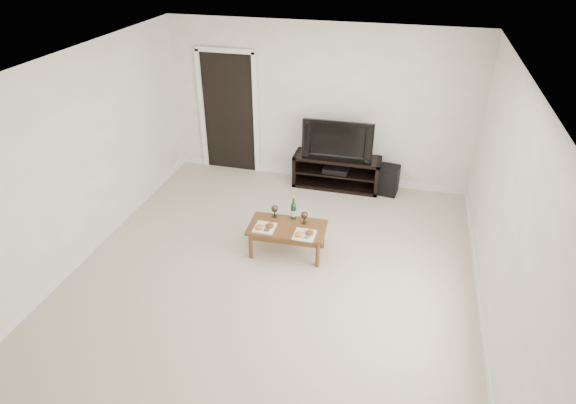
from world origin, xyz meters
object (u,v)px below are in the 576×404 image
at_px(media_console, 337,172).
at_px(coffee_table, 287,240).
at_px(subwoofer, 388,180).
at_px(television, 338,138).

height_order(media_console, coffee_table, media_console).
relative_size(subwoofer, coffee_table, 0.47).
height_order(television, subwoofer, television).
bearing_deg(subwoofer, television, -173.37).
xyz_separation_m(media_console, television, (0.00, 0.00, 0.60)).
bearing_deg(subwoofer, coffee_table, -113.22).
relative_size(media_console, coffee_table, 1.41).
relative_size(television, subwoofer, 2.40).
height_order(subwoofer, coffee_table, subwoofer).
distance_m(media_console, subwoofer, 0.86).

